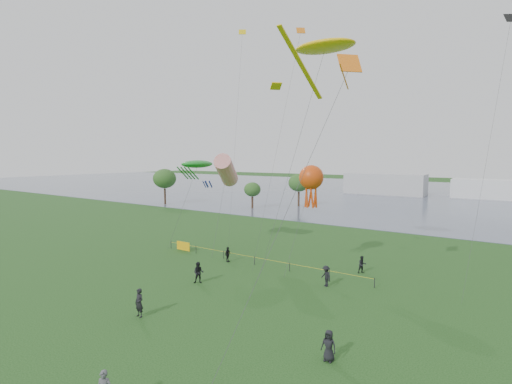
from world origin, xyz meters
The scene contains 18 objects.
ground_plane centered at (0.00, 0.00, 0.00)m, with size 400.00×400.00×0.00m, color #163B12.
lake centered at (0.00, 100.00, 0.02)m, with size 400.00×120.00×0.08m, color slate.
pavilion_left centered at (-12.00, 95.00, 3.00)m, with size 22.00×8.00×6.00m, color silver.
pavilion_right centered at (14.00, 98.00, 2.50)m, with size 18.00×7.00×5.00m, color white.
trees centered at (-35.03, 49.07, 5.36)m, with size 31.81×18.85×8.12m.
fence centered at (-9.95, 15.47, 0.55)m, with size 24.07×0.07×1.05m.
spectator_a centered at (-4.75, 8.22, 0.92)m, with size 0.90×0.70×1.85m, color black.
spectator_b centered at (4.66, 13.59, 0.88)m, with size 1.14×0.66×1.76m, color black.
spectator_c centered at (-6.72, 14.74, 0.78)m, with size 0.92×0.38×1.57m, color black.
spectator_d centered at (9.36, 3.00, 0.84)m, with size 0.82×0.54×1.68m, color black.
spectator_f centered at (-3.48, 0.96, 0.98)m, with size 0.71×0.47×1.95m, color black.
spectator_g centered at (6.05, 18.78, 0.81)m, with size 0.79×0.61×1.62m, color black.
kite_stingray centered at (3.42, 15.25, 20.06)m, with size 8.02×10.14×20.55m.
kite_windsock centered at (-10.06, 18.82, 9.26)m, with size 4.35×6.44×11.26m.
kite_creature centered at (-13.15, 17.28, 9.98)m, with size 4.08×4.77×10.45m.
kite_octopus centered at (1.39, 17.37, 8.83)m, with size 2.34×4.93×10.07m.
kite_delta centered at (7.98, 8.00, 15.90)m, with size 3.20×11.74×17.40m.
small_kites centered at (0.96, 21.91, 23.95)m, with size 29.14×5.01×5.95m.
Camera 1 is at (16.62, -14.77, 10.84)m, focal length 26.00 mm.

